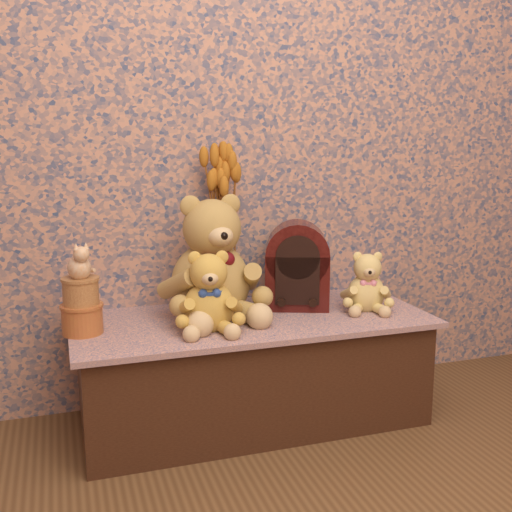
{
  "coord_description": "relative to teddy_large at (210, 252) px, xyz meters",
  "views": [
    {
      "loc": [
        -0.66,
        -0.86,
        1.06
      ],
      "look_at": [
        0.0,
        1.17,
        0.65
      ],
      "focal_mm": 43.0,
      "sensor_mm": 36.0,
      "label": 1
    }
  ],
  "objects": [
    {
      "name": "display_shelf",
      "position": [
        0.14,
        -0.06,
        -0.45
      ],
      "size": [
        1.31,
        0.58,
        0.41
      ],
      "primitive_type": "cube",
      "color": "#394475",
      "rests_on": "ground"
    },
    {
      "name": "teddy_large",
      "position": [
        0.0,
        0.0,
        0.0
      ],
      "size": [
        0.43,
        0.49,
        0.49
      ],
      "primitive_type": null,
      "rotation": [
        0.0,
        0.0,
        0.09
      ],
      "color": "#A17C3E",
      "rests_on": "display_shelf"
    },
    {
      "name": "teddy_medium",
      "position": [
        -0.04,
        -0.15,
        -0.09
      ],
      "size": [
        0.28,
        0.32,
        0.3
      ],
      "primitive_type": null,
      "rotation": [
        0.0,
        0.0,
        -0.16
      ],
      "color": "#BC8935",
      "rests_on": "display_shelf"
    },
    {
      "name": "teddy_small",
      "position": [
        0.59,
        -0.1,
        -0.12
      ],
      "size": [
        0.26,
        0.28,
        0.24
      ],
      "primitive_type": null,
      "rotation": [
        0.0,
        0.0,
        -0.34
      ],
      "color": "#DCBD68",
      "rests_on": "display_shelf"
    },
    {
      "name": "cathedral_radio",
      "position": [
        0.35,
        0.02,
        -0.07
      ],
      "size": [
        0.29,
        0.25,
        0.34
      ],
      "primitive_type": null,
      "rotation": [
        0.0,
        0.0,
        -0.36
      ],
      "color": "#340A09",
      "rests_on": "display_shelf"
    },
    {
      "name": "ceramic_vase",
      "position": [
        0.08,
        0.11,
        -0.14
      ],
      "size": [
        0.15,
        0.15,
        0.21
      ],
      "primitive_type": "cylinder",
      "rotation": [
        0.0,
        0.0,
        0.25
      ],
      "color": "tan",
      "rests_on": "display_shelf"
    },
    {
      "name": "dried_stalks",
      "position": [
        0.08,
        0.11,
        0.18
      ],
      "size": [
        0.24,
        0.24,
        0.43
      ],
      "primitive_type": null,
      "rotation": [
        0.0,
        0.0,
        -0.07
      ],
      "color": "#AF641C",
      "rests_on": "ceramic_vase"
    },
    {
      "name": "biscuit_tin_lower",
      "position": [
        -0.47,
        -0.07,
        -0.19
      ],
      "size": [
        0.16,
        0.16,
        0.1
      ],
      "primitive_type": "cylinder",
      "rotation": [
        0.0,
        0.0,
        0.17
      ],
      "color": "gold",
      "rests_on": "display_shelf"
    },
    {
      "name": "biscuit_tin_upper",
      "position": [
        -0.47,
        -0.07,
        -0.1
      ],
      "size": [
        0.16,
        0.16,
        0.09
      ],
      "primitive_type": "cylinder",
      "rotation": [
        0.0,
        0.0,
        0.39
      ],
      "color": "tan",
      "rests_on": "biscuit_tin_lower"
    },
    {
      "name": "cat_figurine",
      "position": [
        -0.47,
        -0.07,
        0.01
      ],
      "size": [
        0.11,
        0.12,
        0.13
      ],
      "primitive_type": null,
      "rotation": [
        0.0,
        0.0,
        0.25
      ],
      "color": "silver",
      "rests_on": "biscuit_tin_upper"
    }
  ]
}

